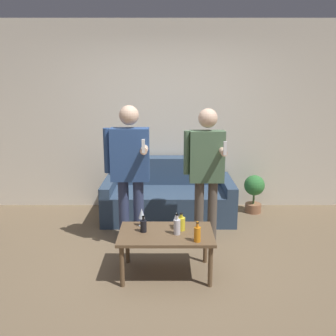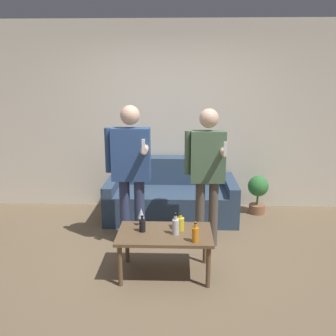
% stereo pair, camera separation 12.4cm
% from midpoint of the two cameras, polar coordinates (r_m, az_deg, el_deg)
% --- Properties ---
extents(ground_plane, '(16.00, 16.00, 0.00)m').
position_cam_midpoint_polar(ground_plane, '(3.95, -1.14, -15.15)').
color(ground_plane, '#756047').
extents(wall_back, '(8.00, 0.06, 2.70)m').
position_cam_midpoint_polar(wall_back, '(5.50, -0.77, 7.83)').
color(wall_back, beige).
rests_on(wall_back, ground_plane).
extents(couch, '(1.77, 0.93, 0.79)m').
position_cam_midpoint_polar(couch, '(5.26, -0.54, -4.34)').
color(couch, '#334760').
rests_on(couch, ground_plane).
extents(coffee_table, '(0.92, 0.57, 0.44)m').
position_cam_midpoint_polar(coffee_table, '(3.70, -1.16, -10.54)').
color(coffee_table, brown).
rests_on(coffee_table, ground_plane).
extents(bottle_orange, '(0.06, 0.06, 0.19)m').
position_cam_midpoint_polar(bottle_orange, '(3.47, 3.53, -9.97)').
color(bottle_orange, orange).
rests_on(bottle_orange, coffee_table).
extents(bottle_green, '(0.06, 0.06, 0.21)m').
position_cam_midpoint_polar(bottle_green, '(3.62, 0.47, -8.88)').
color(bottle_green, silver).
rests_on(bottle_green, coffee_table).
extents(bottle_dark, '(0.06, 0.06, 0.16)m').
position_cam_midpoint_polar(bottle_dark, '(3.69, -4.65, -8.74)').
color(bottle_dark, black).
rests_on(bottle_dark, coffee_table).
extents(bottle_yellow, '(0.08, 0.08, 0.18)m').
position_cam_midpoint_polar(bottle_yellow, '(3.71, 1.14, -8.43)').
color(bottle_yellow, yellow).
rests_on(bottle_yellow, coffee_table).
extents(wine_glass_near, '(0.07, 0.07, 0.19)m').
position_cam_midpoint_polar(wine_glass_near, '(3.81, -4.89, -6.99)').
color(wine_glass_near, silver).
rests_on(wine_glass_near, coffee_table).
extents(wine_glass_far, '(0.06, 0.06, 0.15)m').
position_cam_midpoint_polar(wine_glass_far, '(3.78, 0.41, -7.49)').
color(wine_glass_far, silver).
rests_on(wine_glass_far, coffee_table).
extents(person_standing_left, '(0.50, 0.42, 1.62)m').
position_cam_midpoint_polar(person_standing_left, '(4.19, -6.62, 0.34)').
color(person_standing_left, navy).
rests_on(person_standing_left, ground_plane).
extents(person_standing_right, '(0.45, 0.41, 1.58)m').
position_cam_midpoint_polar(person_standing_right, '(4.18, 5.10, 0.24)').
color(person_standing_right, brown).
rests_on(person_standing_right, ground_plane).
extents(potted_plant, '(0.29, 0.29, 0.55)m').
position_cam_midpoint_polar(potted_plant, '(5.50, 12.44, -3.32)').
color(potted_plant, '#936042').
rests_on(potted_plant, ground_plane).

